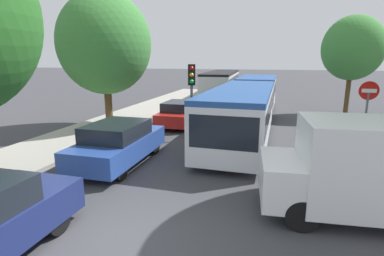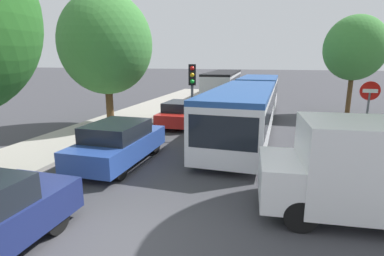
# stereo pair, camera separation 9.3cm
# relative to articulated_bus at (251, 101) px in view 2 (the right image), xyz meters

# --- Properties ---
(ground_plane) EXTENTS (200.00, 200.00, 0.00)m
(ground_plane) POSITION_rel_articulated_bus_xyz_m (-1.72, -12.03, -1.38)
(ground_plane) COLOR #3D3D42
(kerb_strip_left) EXTENTS (3.20, 34.43, 0.14)m
(kerb_strip_left) POSITION_rel_articulated_bus_xyz_m (-7.54, 0.19, -1.31)
(kerb_strip_left) COLOR #9E998E
(kerb_strip_left) RESTS_ON ground
(articulated_bus) EXTENTS (2.75, 16.16, 2.39)m
(articulated_bus) POSITION_rel_articulated_bus_xyz_m (0.00, 0.00, 0.00)
(articulated_bus) COLOR silver
(articulated_bus) RESTS_ON ground
(city_bus_rear) EXTENTS (2.98, 11.28, 2.41)m
(city_bus_rear) POSITION_rel_articulated_bus_xyz_m (-3.70, 12.40, 0.01)
(city_bus_rear) COLOR silver
(city_bus_rear) RESTS_ON ground
(queued_car_blue) EXTENTS (1.82, 4.28, 1.49)m
(queued_car_blue) POSITION_rel_articulated_bus_xyz_m (-3.91, -7.56, -0.63)
(queued_car_blue) COLOR #284799
(queued_car_blue) RESTS_ON ground
(queued_car_red) EXTENTS (1.65, 3.87, 1.34)m
(queued_car_red) POSITION_rel_articulated_bus_xyz_m (-3.70, -1.09, -0.70)
(queued_car_red) COLOR #B21E19
(queued_car_red) RESTS_ON ground
(traffic_light) EXTENTS (0.37, 0.39, 3.40)m
(traffic_light) POSITION_rel_articulated_bus_xyz_m (-2.25, -3.91, 1.12)
(traffic_light) COLOR #56595E
(traffic_light) RESTS_ON ground
(no_entry_sign) EXTENTS (0.70, 0.08, 2.82)m
(no_entry_sign) POSITION_rel_articulated_bus_xyz_m (4.66, -4.10, 0.50)
(no_entry_sign) COLOR #56595E
(no_entry_sign) RESTS_ON ground
(tree_left_mid) EXTENTS (4.74, 4.74, 6.95)m
(tree_left_mid) POSITION_rel_articulated_bus_xyz_m (-7.29, -2.51, 2.86)
(tree_left_mid) COLOR #51381E
(tree_left_mid) RESTS_ON ground
(tree_right_mid) EXTENTS (3.71, 3.71, 6.26)m
(tree_right_mid) POSITION_rel_articulated_bus_xyz_m (5.87, 4.54, 2.79)
(tree_right_mid) COLOR #51381E
(tree_right_mid) RESTS_ON ground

